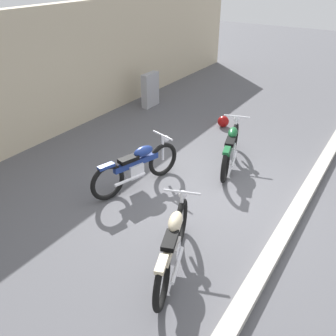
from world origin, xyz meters
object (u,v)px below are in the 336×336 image
at_px(motorcycle_blue, 137,166).
at_px(motorcycle_cream, 173,243).
at_px(motorcycle_green, 231,147).
at_px(stone_marker, 150,90).
at_px(helmet, 223,121).

bearing_deg(motorcycle_blue, motorcycle_cream, -114.36).
xyz_separation_m(motorcycle_blue, motorcycle_green, (1.67, -1.12, -0.00)).
height_order(stone_marker, motorcycle_green, stone_marker).
distance_m(motorcycle_blue, motorcycle_green, 2.01).
xyz_separation_m(helmet, motorcycle_blue, (-3.45, 0.13, 0.28)).
bearing_deg(motorcycle_cream, helmet, -2.64).
bearing_deg(motorcycle_green, helmet, 13.11).
xyz_separation_m(helmet, motorcycle_cream, (-4.86, -1.54, 0.27)).
relative_size(helmet, motorcycle_cream, 0.16).
distance_m(stone_marker, motorcycle_cream, 6.49).
distance_m(helmet, motorcycle_blue, 3.46).
height_order(motorcycle_blue, motorcycle_cream, motorcycle_blue).
bearing_deg(helmet, stone_marker, 84.25).
relative_size(stone_marker, helmet, 3.34).
xyz_separation_m(motorcycle_blue, motorcycle_cream, (-1.42, -1.67, -0.01)).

